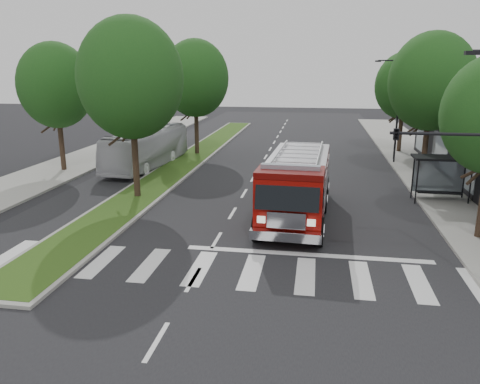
# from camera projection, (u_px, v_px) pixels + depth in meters

# --- Properties ---
(ground) EXTENTS (140.00, 140.00, 0.00)m
(ground) POSITION_uv_depth(u_px,v_px,m) (216.00, 240.00, 20.72)
(ground) COLOR black
(ground) RESTS_ON ground
(sidewalk_right) EXTENTS (5.00, 80.00, 0.15)m
(sidewalk_right) POSITION_uv_depth(u_px,v_px,m) (453.00, 193.00, 28.28)
(sidewalk_right) COLOR gray
(sidewalk_right) RESTS_ON ground
(sidewalk_left) EXTENTS (5.00, 80.00, 0.15)m
(sidewalk_left) POSITION_uv_depth(u_px,v_px,m) (43.00, 176.00, 32.49)
(sidewalk_left) COLOR gray
(sidewalk_left) RESTS_ON ground
(median) EXTENTS (3.00, 50.00, 0.15)m
(median) POSITION_uv_depth(u_px,v_px,m) (191.00, 158.00, 38.79)
(median) COLOR gray
(median) RESTS_ON ground
(bus_shelter) EXTENTS (3.20, 1.60, 2.61)m
(bus_shelter) POSITION_uv_depth(u_px,v_px,m) (442.00, 166.00, 26.21)
(bus_shelter) COLOR black
(bus_shelter) RESTS_ON ground
(tree_right_mid) EXTENTS (5.60, 5.60, 9.72)m
(tree_right_mid) POSITION_uv_depth(u_px,v_px,m) (432.00, 82.00, 30.58)
(tree_right_mid) COLOR black
(tree_right_mid) RESTS_ON ground
(tree_right_far) EXTENTS (5.00, 5.00, 8.73)m
(tree_right_far) POSITION_uv_depth(u_px,v_px,m) (404.00, 86.00, 40.28)
(tree_right_far) COLOR black
(tree_right_far) RESTS_ON ground
(tree_median_near) EXTENTS (5.80, 5.80, 10.16)m
(tree_median_near) POSITION_uv_depth(u_px,v_px,m) (131.00, 79.00, 25.60)
(tree_median_near) COLOR black
(tree_median_near) RESTS_ON ground
(tree_median_far) EXTENTS (5.60, 5.60, 9.72)m
(tree_median_far) POSITION_uv_depth(u_px,v_px,m) (195.00, 78.00, 39.03)
(tree_median_far) COLOR black
(tree_median_far) RESTS_ON ground
(tree_left_mid) EXTENTS (5.20, 5.20, 9.16)m
(tree_left_mid) POSITION_uv_depth(u_px,v_px,m) (56.00, 85.00, 32.73)
(tree_left_mid) COLOR black
(tree_left_mid) RESTS_ON ground
(streetlight_right_far) EXTENTS (2.11, 0.20, 8.00)m
(streetlight_right_far) POSITION_uv_depth(u_px,v_px,m) (396.00, 105.00, 37.00)
(streetlight_right_far) COLOR black
(streetlight_right_far) RESTS_ON ground
(fire_engine) EXTENTS (3.44, 10.01, 3.43)m
(fire_engine) POSITION_uv_depth(u_px,v_px,m) (297.00, 186.00, 23.57)
(fire_engine) COLOR #550704
(fire_engine) RESTS_ON ground
(city_bus) EXTENTS (3.43, 10.86, 2.98)m
(city_bus) POSITION_uv_depth(u_px,v_px,m) (147.00, 147.00, 35.59)
(city_bus) COLOR silver
(city_bus) RESTS_ON ground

